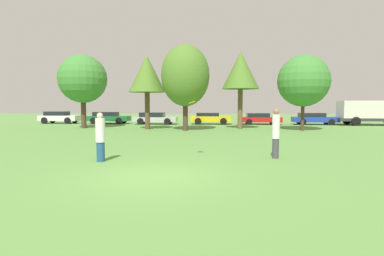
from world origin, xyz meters
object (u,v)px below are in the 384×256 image
tree_1 (147,74)px  tree_3 (241,71)px  tree_2 (185,76)px  parked_car_red (260,118)px  frisbee (192,102)px  parked_car_yellow (210,118)px  parked_car_blue (314,118)px  tree_0 (83,79)px  person_catcher (276,133)px  tree_4 (303,81)px  delivery_truck_grey (368,112)px  parked_car_green (108,117)px  parked_car_white (59,117)px  person_thrower (100,137)px  parked_car_silver (155,118)px

tree_1 → tree_3: (7.93, 0.91, 0.32)m
tree_2 → parked_car_red: (7.21, 8.35, -3.78)m
tree_2 → frisbee: bearing=-83.7°
parked_car_yellow → parked_car_red: parked_car_yellow is taller
frisbee → tree_1: size_ratio=0.05×
parked_car_blue → tree_0: bearing=-162.9°
person_catcher → tree_2: 13.86m
tree_0 → parked_car_blue: bearing=16.2°
tree_4 → parked_car_yellow: (-7.52, 7.51, -3.32)m
tree_1 → tree_3: 7.98m
parked_car_yellow → parked_car_red: 5.29m
tree_1 → delivery_truck_grey: (21.35, 6.55, -3.31)m
tree_1 → tree_2: size_ratio=0.91×
person_catcher → parked_car_green: (-14.05, 21.09, -0.32)m
tree_1 → parked_car_yellow: 9.62m
tree_2 → parked_car_white: 17.50m
person_catcher → parked_car_blue: (8.11, 20.91, -0.36)m
frisbee → tree_2: tree_2 is taller
parked_car_white → parked_car_blue: size_ratio=0.93×
frisbee → tree_2: bearing=96.3°
person_catcher → parked_car_white: size_ratio=0.46×
parked_car_green → parked_car_yellow: parked_car_green is taller
person_thrower → tree_3: size_ratio=0.28×
person_catcher → delivery_truck_grey: (13.28, 20.30, 0.32)m
frisbee → tree_4: (8.03, 13.47, 1.78)m
frisbee → parked_car_green: 23.95m
delivery_truck_grey → frisbee: bearing=-128.0°
tree_3 → parked_car_white: bearing=162.0°
frisbee → parked_car_white: size_ratio=0.07×
frisbee → parked_car_red: 22.03m
tree_1 → tree_2: (3.36, -1.16, -0.24)m
tree_3 → parked_car_yellow: 7.89m
person_thrower → tree_2: 14.30m
tree_4 → parked_car_yellow: 11.14m
person_catcher → tree_3: bearing=-99.2°
tree_1 → parked_car_red: bearing=34.2°
frisbee → parked_car_white: 26.84m
tree_4 → parked_car_white: bearing=162.3°
tree_1 → delivery_truck_grey: tree_1 is taller
parked_car_silver → parked_car_red: bearing=3.4°
frisbee → tree_1: 15.00m
frisbee → delivery_truck_grey: bearing=51.1°
person_thrower → parked_car_silver: person_thrower is taller
tree_2 → delivery_truck_grey: size_ratio=1.03×
parked_car_white → parked_car_silver: parked_car_white is taller
tree_0 → parked_car_green: size_ratio=1.42×
tree_0 → parked_car_green: bearing=90.7°
parked_car_yellow → person_catcher: bearing=-81.5°
parked_car_white → parked_car_silver: size_ratio=0.93×
parked_car_green → parked_car_white: bearing=-178.2°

